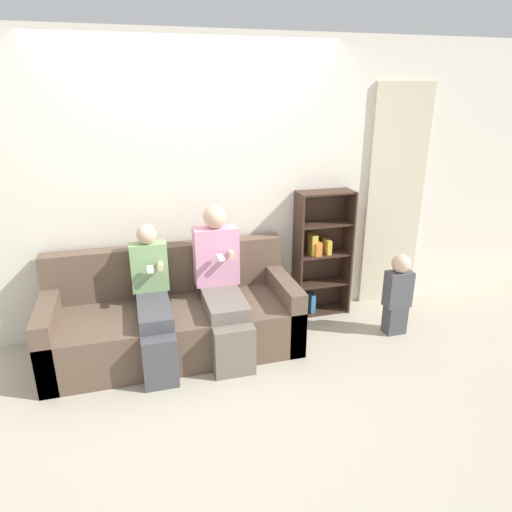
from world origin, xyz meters
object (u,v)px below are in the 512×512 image
at_px(toddler_standing, 398,293).
at_px(adult_seated, 222,282).
at_px(couch, 174,319).
at_px(bookshelf, 320,254).
at_px(child_seated, 153,301).

bearing_deg(toddler_standing, adult_seated, 173.31).
xyz_separation_m(adult_seated, toddler_standing, (1.55, -0.18, -0.22)).
xyz_separation_m(couch, bookshelf, (1.46, 0.32, 0.33)).
bearing_deg(couch, child_seated, -138.98).
xyz_separation_m(child_seated, bookshelf, (1.62, 0.46, 0.07)).
distance_m(child_seated, toddler_standing, 2.12).
height_order(couch, bookshelf, bookshelf).
height_order(adult_seated, toddler_standing, adult_seated).
relative_size(child_seated, toddler_standing, 1.43).
bearing_deg(toddler_standing, child_seated, 176.06).
distance_m(adult_seated, child_seated, 0.57).
height_order(child_seated, bookshelf, bookshelf).
xyz_separation_m(toddler_standing, bookshelf, (-0.49, 0.60, 0.21)).
relative_size(couch, child_seated, 1.90).
bearing_deg(adult_seated, child_seated, -176.26).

